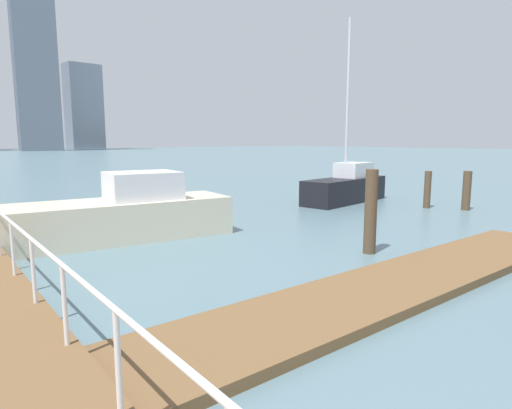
{
  "coord_description": "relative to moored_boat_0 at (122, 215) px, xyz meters",
  "views": [
    {
      "loc": [
        -4.45,
        5.8,
        2.97
      ],
      "look_at": [
        0.64,
        12.27,
        1.74
      ],
      "focal_mm": 30.31,
      "sensor_mm": 36.0,
      "label": 1
    }
  ],
  "objects": [
    {
      "name": "skyline_tower_3",
      "position": [
        23.15,
        119.7,
        32.06
      ],
      "size": [
        11.13,
        9.17,
        65.6
      ],
      "primitive_type": "cube",
      "rotation": [
        0.0,
        0.0,
        -0.08
      ],
      "color": "slate",
      "rests_on": "ground_plane"
    },
    {
      "name": "floating_dock",
      "position": [
        2.77,
        -7.73,
        -0.65
      ],
      "size": [
        13.14,
        2.0,
        0.18
      ],
      "primitive_type": "cube",
      "color": "brown",
      "rests_on": "ground_plane"
    },
    {
      "name": "moored_boat_0",
      "position": [
        0.0,
        0.0,
        0.0
      ],
      "size": [
        6.84,
        2.83,
        2.01
      ],
      "color": "beige",
      "rests_on": "ground_plane"
    },
    {
      "name": "skyline_tower_4",
      "position": [
        39.95,
        134.87,
        12.76
      ],
      "size": [
        11.09,
        7.94,
        26.99
      ],
      "primitive_type": "cube",
      "rotation": [
        0.0,
        0.0,
        0.08
      ],
      "color": "gray",
      "rests_on": "ground_plane"
    },
    {
      "name": "dock_piling_3",
      "position": [
        12.79,
        -2.43,
        0.07
      ],
      "size": [
        0.29,
        0.29,
        1.63
      ],
      "primitive_type": "cylinder",
      "color": "brown",
      "rests_on": "ground_plane"
    },
    {
      "name": "ground_plane",
      "position": [
        -0.3,
        1.64,
        -0.74
      ],
      "size": [
        300.0,
        300.0,
        0.0
      ],
      "primitive_type": "plane",
      "color": "slate"
    },
    {
      "name": "dock_piling_0",
      "position": [
        4.5,
        -5.66,
        0.37
      ],
      "size": [
        0.32,
        0.32,
        2.22
      ],
      "primitive_type": "cylinder",
      "color": "brown",
      "rests_on": "ground_plane"
    },
    {
      "name": "moored_boat_4",
      "position": [
        11.44,
        1.0,
        0.01
      ],
      "size": [
        5.45,
        2.37,
        8.46
      ],
      "color": "black",
      "rests_on": "ground_plane"
    },
    {
      "name": "dock_piling_2",
      "position": [
        13.59,
        -3.76,
        0.09
      ],
      "size": [
        0.34,
        0.34,
        1.67
      ],
      "primitive_type": "cylinder",
      "color": "brown",
      "rests_on": "ground_plane"
    }
  ]
}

